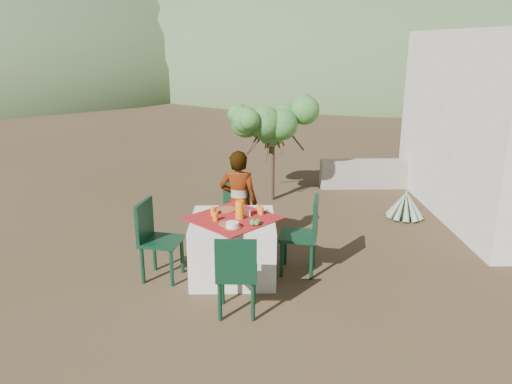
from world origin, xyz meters
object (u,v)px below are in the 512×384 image
at_px(chair_far, 234,210).
at_px(shrub_tree, 275,128).
at_px(person, 239,202).
at_px(agave, 405,205).
at_px(table, 233,247).
at_px(juice_pitcher, 240,210).
at_px(chair_near, 237,272).
at_px(chair_right, 305,232).
at_px(chair_left, 155,236).

distance_m(chair_far, shrub_tree, 2.35).
height_order(person, agave, person).
distance_m(chair_far, person, 0.40).
relative_size(table, shrub_tree, 0.77).
distance_m(chair_far, juice_pitcher, 1.15).
bearing_deg(person, chair_near, 103.52).
distance_m(person, shrub_tree, 2.55).
bearing_deg(juice_pitcher, chair_right, 6.03).
distance_m(chair_left, shrub_tree, 3.66).
bearing_deg(juice_pitcher, chair_far, 95.49).
distance_m(person, juice_pitcher, 0.78).
bearing_deg(table, chair_right, 3.66).
xyz_separation_m(chair_far, chair_left, (-0.94, -1.10, 0.06)).
height_order(chair_left, agave, chair_left).
relative_size(chair_near, juice_pitcher, 4.06).
height_order(table, person, person).
bearing_deg(person, agave, -141.19).
height_order(chair_near, shrub_tree, shrub_tree).
height_order(chair_right, agave, chair_right).
bearing_deg(chair_near, chair_far, -85.77).
relative_size(person, juice_pitcher, 6.31).
xyz_separation_m(shrub_tree, juice_pitcher, (-0.59, -3.15, -0.46)).
relative_size(chair_right, juice_pitcher, 4.32).
xyz_separation_m(chair_near, chair_right, (0.84, 1.05, 0.03)).
xyz_separation_m(chair_left, chair_right, (1.85, 0.11, -0.00)).
xyz_separation_m(chair_far, chair_near, (0.08, -2.04, 0.02)).
distance_m(chair_left, person, 1.29).
bearing_deg(agave, chair_far, -160.72).
height_order(chair_right, juice_pitcher, juice_pitcher).
xyz_separation_m(chair_right, juice_pitcher, (-0.81, -0.09, 0.33)).
xyz_separation_m(person, shrub_tree, (0.62, 2.39, 0.61)).
bearing_deg(juice_pitcher, chair_near, -91.37).
xyz_separation_m(chair_far, person, (0.08, -0.32, 0.23)).
bearing_deg(chair_near, shrub_tree, -96.52).
bearing_deg(shrub_tree, table, -102.23).
bearing_deg(person, chair_right, 154.67).
xyz_separation_m(chair_right, person, (-0.84, 0.67, 0.17)).
xyz_separation_m(chair_far, agave, (2.81, 0.98, -0.27)).
distance_m(chair_left, agave, 4.30).
height_order(chair_far, chair_left, chair_left).
relative_size(agave, juice_pitcher, 2.89).
bearing_deg(chair_right, agave, 147.18).
xyz_separation_m(table, juice_pitcher, (0.09, -0.03, 0.50)).
xyz_separation_m(chair_far, shrub_tree, (0.69, 2.08, 0.84)).
bearing_deg(chair_near, table, -84.35).
bearing_deg(chair_far, shrub_tree, 92.60).
xyz_separation_m(chair_left, agave, (3.74, 2.09, -0.33)).
distance_m(chair_left, juice_pitcher, 1.09).
height_order(chair_right, shrub_tree, shrub_tree).
bearing_deg(juice_pitcher, shrub_tree, 79.39).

